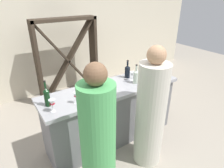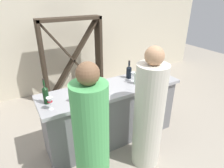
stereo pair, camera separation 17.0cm
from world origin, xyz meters
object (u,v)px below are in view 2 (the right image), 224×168
Objects in this scene: wine_bottle_center_near_black at (129,72)px; wine_rack at (73,60)px; water_pitcher at (101,86)px; wine_glass_near_left at (50,101)px; wine_glass_near_right at (88,90)px; wine_bottle_second_left_clear_pale at (137,77)px; wine_glass_near_center at (74,95)px; person_center_guest at (149,115)px; wine_glass_far_left at (133,75)px; person_left_guest at (92,143)px; wine_bottle_leftmost_dark_green at (46,94)px.

wine_rack is at bearing 105.31° from wine_bottle_center_near_black.
wine_bottle_center_near_black is at bearing 21.79° from water_pitcher.
wine_rack is 2.02m from wine_glass_near_left.
wine_glass_near_left is 0.51m from wine_glass_near_right.
wine_glass_near_right is 0.60× the size of water_pitcher.
wine_rack is at bearing 63.74° from wine_glass_near_left.
wine_bottle_second_left_clear_pale is 1.01× the size of wine_bottle_center_near_black.
wine_glass_near_center is 0.21m from wine_glass_near_right.
wine_bottle_second_left_clear_pale is 0.18× the size of person_center_guest.
wine_bottle_center_near_black is 0.13m from wine_glass_far_left.
person_center_guest reaches higher than wine_glass_far_left.
wine_glass_far_left is (1.28, 0.17, -0.01)m from wine_glass_near_left.
wine_rack is at bearing 14.80° from person_center_guest.
person_center_guest is (-0.20, -0.65, -0.26)m from wine_glass_far_left.
wine_bottle_center_near_black is 1.31× the size of water_pitcher.
wine_glass_near_center is at bearing -27.09° from person_left_guest.
wine_bottle_second_left_clear_pale is (1.29, -0.09, -0.01)m from wine_bottle_leftmost_dark_green.
wine_bottle_leftmost_dark_green is at bearing -3.51° from person_left_guest.
water_pitcher is at bearing -56.44° from person_left_guest.
person_left_guest is at bearing -94.39° from wine_glass_near_center.
wine_bottle_second_left_clear_pale reaches higher than water_pitcher.
wine_bottle_second_left_clear_pale is 0.64m from person_center_guest.
wine_bottle_second_left_clear_pale is 2.22× the size of wine_glass_near_right.
wine_bottle_center_near_black is at bearing 6.35° from wine_bottle_leftmost_dark_green.
person_center_guest is (-0.21, -0.78, -0.27)m from wine_bottle_center_near_black.
wine_bottle_center_near_black is 0.18× the size of person_left_guest.
wine_glass_far_left is (0.99, 0.15, -0.00)m from wine_glass_near_center.
wine_bottle_second_left_clear_pale is (0.39, -1.73, 0.17)m from wine_rack.
wine_glass_near_left is at bearing -172.35° from wine_glass_far_left.
wine_bottle_second_left_clear_pale is 0.98m from wine_glass_near_center.
wine_bottle_second_left_clear_pale reaches higher than wine_glass_far_left.
wine_bottle_center_near_black is 0.85m from person_center_guest.
wine_glass_near_left is at bearing 0.45° from person_left_guest.
water_pitcher reaches higher than wine_glass_near_left.
person_center_guest reaches higher than wine_glass_near_center.
person_center_guest is (1.08, -0.47, -0.27)m from wine_glass_near_left.
water_pitcher is at bearing -8.26° from wine_bottle_leftmost_dark_green.
wine_bottle_second_left_clear_pale is 1.28m from wine_glass_near_left.
person_left_guest is (-1.05, -0.89, -0.27)m from wine_bottle_center_near_black.
wine_bottle_leftmost_dark_green reaches higher than wine_bottle_second_left_clear_pale.
wine_rack reaches higher than water_pitcher.
person_center_guest reaches higher than person_left_guest.
wine_glass_near_center is at bearing -177.03° from wine_bottle_second_left_clear_pale.
person_center_guest is at bearing -107.16° from wine_glass_far_left.
person_center_guest reaches higher than wine_glass_near_right.
person_center_guest is at bearing -23.56° from wine_glass_near_left.
wine_glass_near_center is 0.39m from water_pitcher.
wine_bottle_center_near_black reaches higher than wine_glass_far_left.
wine_glass_near_right is at bearing 179.70° from wine_bottle_second_left_clear_pale.
wine_glass_near_left is 1.21m from person_center_guest.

